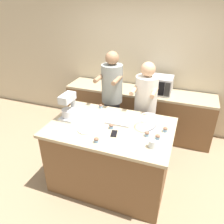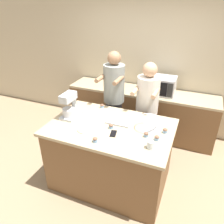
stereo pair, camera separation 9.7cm
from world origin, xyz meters
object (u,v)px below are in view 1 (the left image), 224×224
object	(u,v)px
person_right	(145,110)
cupcake_4	(158,137)
cupcake_1	(96,140)
cupcake_3	(165,129)
mixing_bowl	(149,122)
cell_phone	(114,133)
baking_tray	(120,120)
microwave_oven	(160,85)
cupcake_2	(147,134)
cupcake_0	(101,106)
drinking_glass	(152,144)
person_left	(112,101)
cupcake_5	(111,126)
stand_mixer	(69,107)
small_plate	(87,130)

from	to	relation	value
person_right	cupcake_4	xyz separation A→B (m)	(0.34, -0.88, 0.13)
cupcake_1	cupcake_3	bearing A→B (deg)	35.34
mixing_bowl	cell_phone	size ratio (longest dim) A/B	1.69
baking_tray	cupcake_1	bearing A→B (deg)	-100.03
microwave_oven	cupcake_2	distance (m)	1.56
person_right	mixing_bowl	xyz separation A→B (m)	(0.19, -0.68, 0.19)
person_right	baking_tray	xyz separation A→B (m)	(-0.21, -0.64, 0.12)
cupcake_3	cupcake_4	size ratio (longest dim) A/B	1.00
cell_phone	mixing_bowl	bearing A→B (deg)	37.18
cupcake_1	cupcake_0	bearing A→B (deg)	109.69
person_right	microwave_oven	xyz separation A→B (m)	(0.10, 0.70, 0.19)
mixing_bowl	cupcake_2	xyz separation A→B (m)	(0.02, -0.18, -0.05)
cell_phone	cupcake_1	distance (m)	0.27
cupcake_0	cupcake_2	distance (m)	0.96
drinking_glass	cupcake_4	size ratio (longest dim) A/B	1.52
mixing_bowl	cupcake_3	xyz separation A→B (m)	(0.21, -0.01, -0.05)
person_left	person_right	distance (m)	0.56
cupcake_1	cupcake_5	world-z (taller)	same
cell_phone	stand_mixer	bearing A→B (deg)	166.36
small_plate	cupcake_2	xyz separation A→B (m)	(0.74, 0.14, 0.02)
baking_tray	cell_phone	xyz separation A→B (m)	(0.03, -0.32, -0.01)
drinking_glass	cupcake_4	xyz separation A→B (m)	(0.03, 0.18, -0.01)
person_right	cupcake_3	bearing A→B (deg)	-59.57
cell_phone	cupcake_5	world-z (taller)	cupcake_5
cell_phone	small_plate	size ratio (longest dim) A/B	0.71
microwave_oven	cupcake_3	bearing A→B (deg)	-77.56
cupcake_1	cupcake_5	distance (m)	0.35
mixing_bowl	cupcake_5	distance (m)	0.48
cupcake_5	microwave_oven	bearing A→B (deg)	77.22
stand_mixer	cell_phone	distance (m)	0.76
baking_tray	cupcake_2	distance (m)	0.48
person_left	small_plate	xyz separation A→B (m)	(0.03, -1.00, 0.05)
cupcake_3	person_right	bearing A→B (deg)	120.43
person_right	cupcake_3	world-z (taller)	person_right
person_left	microwave_oven	bearing A→B (deg)	46.85
person_right	cupcake_0	world-z (taller)	person_right
small_plate	microwave_oven	bearing A→B (deg)	69.77
cupcake_4	stand_mixer	bearing A→B (deg)	175.31
small_plate	cupcake_5	bearing A→B (deg)	29.31
cupcake_4	cupcake_5	bearing A→B (deg)	176.41
person_right	drinking_glass	xyz separation A→B (m)	(0.31, -1.06, 0.15)
drinking_glass	person_left	bearing A→B (deg)	129.24
person_right	cupcake_1	size ratio (longest dim) A/B	26.98
person_left	cupcake_3	xyz separation A→B (m)	(0.96, -0.69, 0.07)
cupcake_0	mixing_bowl	bearing A→B (deg)	-21.70
baking_tray	cupcake_4	size ratio (longest dim) A/B	5.39
drinking_glass	mixing_bowl	bearing A→B (deg)	106.79
cell_phone	small_plate	bearing A→B (deg)	-172.93
microwave_oven	cupcake_4	bearing A→B (deg)	-81.19
mixing_bowl	cupcake_3	bearing A→B (deg)	-2.70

